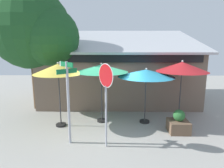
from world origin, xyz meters
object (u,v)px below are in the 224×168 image
object	(u,v)px
patio_umbrella_crimson_far_right	(182,67)
shade_tree	(36,31)
patio_umbrella_mustard_left	(58,69)
street_sign_post	(68,95)
sidewalk_planter	(178,124)
patio_umbrella_forest_green_center	(101,69)
patio_umbrella_teal_right	(146,74)
stop_sign	(106,90)

from	to	relation	value
patio_umbrella_crimson_far_right	shade_tree	size ratio (longest dim) A/B	0.44
patio_umbrella_mustard_left	shade_tree	size ratio (longest dim) A/B	0.44
street_sign_post	shade_tree	size ratio (longest dim) A/B	0.46
sidewalk_planter	patio_umbrella_forest_green_center	bearing A→B (deg)	161.09
patio_umbrella_teal_right	shade_tree	bearing A→B (deg)	160.99
patio_umbrella_forest_green_center	shade_tree	bearing A→B (deg)	152.85
patio_umbrella_mustard_left	patio_umbrella_forest_green_center	distance (m)	1.79
patio_umbrella_teal_right	shade_tree	xyz separation A→B (m)	(-5.30, 1.83, 1.87)
patio_umbrella_mustard_left	patio_umbrella_crimson_far_right	world-z (taller)	patio_umbrella_crimson_far_right
patio_umbrella_mustard_left	patio_umbrella_forest_green_center	size ratio (longest dim) A/B	1.03
patio_umbrella_teal_right	patio_umbrella_forest_green_center	bearing A→B (deg)	177.35
patio_umbrella_teal_right	stop_sign	bearing A→B (deg)	-127.59
stop_sign	patio_umbrella_mustard_left	distance (m)	2.67
sidewalk_planter	street_sign_post	bearing A→B (deg)	-167.50
stop_sign	patio_umbrella_forest_green_center	size ratio (longest dim) A/B	1.07
patio_umbrella_teal_right	patio_umbrella_crimson_far_right	bearing A→B (deg)	8.83
patio_umbrella_forest_green_center	patio_umbrella_crimson_far_right	xyz separation A→B (m)	(3.50, 0.16, 0.05)
street_sign_post	patio_umbrella_teal_right	size ratio (longest dim) A/B	1.17
patio_umbrella_mustard_left	shade_tree	xyz separation A→B (m)	(-1.67, 2.24, 1.65)
street_sign_post	patio_umbrella_crimson_far_right	bearing A→B (deg)	25.25
patio_umbrella_teal_right	shade_tree	world-z (taller)	shade_tree
patio_umbrella_mustard_left	patio_umbrella_crimson_far_right	distance (m)	5.27
stop_sign	patio_umbrella_crimson_far_right	size ratio (longest dim) A/B	1.03
patio_umbrella_mustard_left	patio_umbrella_teal_right	xyz separation A→B (m)	(3.63, 0.41, -0.23)
patio_umbrella_forest_green_center	patio_umbrella_crimson_far_right	bearing A→B (deg)	2.60
patio_umbrella_teal_right	sidewalk_planter	bearing A→B (deg)	-39.40
street_sign_post	stop_sign	world-z (taller)	street_sign_post
shade_tree	sidewalk_planter	size ratio (longest dim) A/B	6.73
patio_umbrella_forest_green_center	patio_umbrella_mustard_left	bearing A→B (deg)	-163.82
patio_umbrella_forest_green_center	patio_umbrella_teal_right	size ratio (longest dim) A/B	1.08
stop_sign	patio_umbrella_forest_green_center	distance (m)	2.26
street_sign_post	patio_umbrella_forest_green_center	xyz separation A→B (m)	(1.01, 1.97, 0.65)
street_sign_post	sidewalk_planter	world-z (taller)	street_sign_post
stop_sign	patio_umbrella_crimson_far_right	distance (m)	4.03
street_sign_post	stop_sign	size ratio (longest dim) A/B	1.01
patio_umbrella_mustard_left	sidewalk_planter	xyz separation A→B (m)	(4.81, -0.56, -2.07)
street_sign_post	patio_umbrella_crimson_far_right	distance (m)	5.04
patio_umbrella_forest_green_center	sidewalk_planter	bearing A→B (deg)	-18.91
street_sign_post	patio_umbrella_teal_right	world-z (taller)	street_sign_post
stop_sign	patio_umbrella_mustard_left	size ratio (longest dim) A/B	1.04
patio_umbrella_forest_green_center	patio_umbrella_teal_right	xyz separation A→B (m)	(1.91, -0.09, -0.20)
stop_sign	shade_tree	bearing A→B (deg)	132.90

